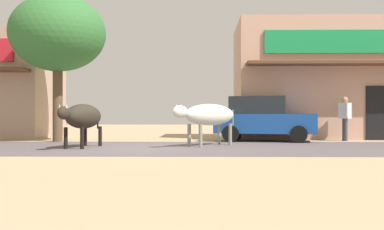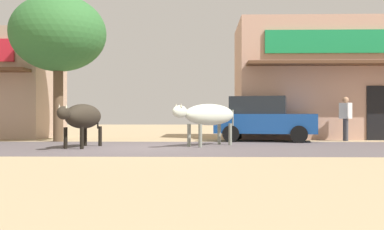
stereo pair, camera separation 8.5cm
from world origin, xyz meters
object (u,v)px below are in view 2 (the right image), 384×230
Objects in this scene: cow_far_dark at (209,115)px; pedestrian_by_shop at (346,115)px; cow_near_brown at (83,117)px; parked_hatchback_car at (264,118)px; roadside_tree at (58,34)px.

cow_far_dark is 1.49× the size of pedestrian_by_shop.
cow_near_brown is at bearing -167.29° from cow_far_dark.
parked_hatchback_car is at bearing 32.29° from cow_near_brown.
roadside_tree reaches higher than parked_hatchback_car.
roadside_tree is 2.18× the size of cow_far_dark.
roadside_tree is at bearing -176.44° from pedestrian_by_shop.
pedestrian_by_shop reaches higher than parked_hatchback_car.
roadside_tree reaches higher than cow_far_dark.
pedestrian_by_shop reaches higher than cow_near_brown.
parked_hatchback_car is at bearing 2.83° from roadside_tree.
pedestrian_by_shop is (8.84, 3.93, 0.06)m from cow_near_brown.
pedestrian_by_shop is at bearing 23.97° from cow_near_brown.
cow_far_dark is at bearing -24.01° from roadside_tree.
cow_far_dark is at bearing -126.38° from parked_hatchback_car.
cow_near_brown is at bearing -147.71° from parked_hatchback_car.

